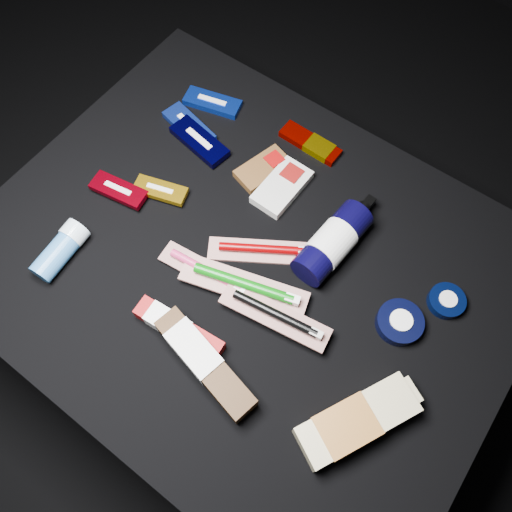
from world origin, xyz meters
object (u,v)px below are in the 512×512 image
Objects in this scene: lotion_bottle at (332,243)px; bodywash_bottle at (355,422)px; toothpaste_carton_red at (176,327)px; deodorant_stick at (61,250)px.

bodywash_bottle is (0.19, -0.24, -0.01)m from lotion_bottle.
bodywash_bottle is at bearing 3.07° from toothpaste_carton_red.
toothpaste_carton_red is at bearing -2.58° from deodorant_stick.
lotion_bottle is 0.31m from bodywash_bottle.
bodywash_bottle is 1.23× the size of toothpaste_carton_red.
toothpaste_carton_red is at bearing -144.87° from bodywash_bottle.
lotion_bottle is 0.32m from toothpaste_carton_red.
deodorant_stick is 0.71× the size of toothpaste_carton_red.
lotion_bottle is at bearing 156.20° from bodywash_bottle.
deodorant_stick is 0.26m from toothpaste_carton_red.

